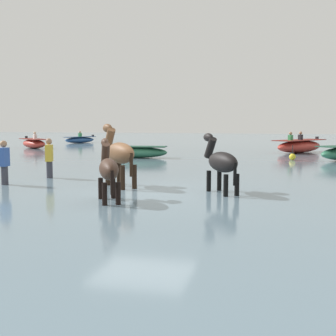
{
  "coord_description": "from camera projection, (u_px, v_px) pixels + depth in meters",
  "views": [
    {
      "loc": [
        3.46,
        -11.2,
        2.21
      ],
      "look_at": [
        0.28,
        1.51,
        0.84
      ],
      "focal_mm": 48.82,
      "sensor_mm": 36.0,
      "label": 1
    }
  ],
  "objects": [
    {
      "name": "ground_plane",
      "position": [
        143.0,
        206.0,
        11.87
      ],
      "size": [
        120.0,
        120.0,
        0.0
      ],
      "primitive_type": "plane",
      "color": "#666051"
    },
    {
      "name": "horse_trailing_dark_bay",
      "position": [
        108.0,
        171.0,
        10.52
      ],
      "size": [
        1.03,
        1.57,
        1.78
      ],
      "color": "#382319",
      "rests_on": "ground"
    },
    {
      "name": "person_wading_close",
      "position": [
        49.0,
        162.0,
        14.84
      ],
      "size": [
        0.28,
        0.36,
        1.63
      ],
      "color": "#383842",
      "rests_on": "ground"
    },
    {
      "name": "person_onlooker_left",
      "position": [
        4.0,
        167.0,
        13.27
      ],
      "size": [
        0.22,
        0.33,
        1.63
      ],
      "color": "#383842",
      "rests_on": "ground"
    },
    {
      "name": "channel_buoy",
      "position": [
        292.0,
        157.0,
        21.54
      ],
      "size": [
        0.31,
        0.31,
        0.71
      ],
      "color": "yellow",
      "rests_on": "water_surface"
    },
    {
      "name": "horse_flank_bay",
      "position": [
        119.0,
        155.0,
        12.85
      ],
      "size": [
        1.59,
        1.63,
        2.11
      ],
      "color": "brown",
      "rests_on": "ground"
    },
    {
      "name": "boat_near_starboard",
      "position": [
        138.0,
        152.0,
        22.91
      ],
      "size": [
        3.04,
        1.32,
        0.58
      ],
      "color": "#337556",
      "rests_on": "water_surface"
    },
    {
      "name": "boat_mid_outer",
      "position": [
        80.0,
        140.0,
        38.06
      ],
      "size": [
        2.18,
        2.83,
        1.0
      ],
      "color": "#28518E",
      "rests_on": "water_surface"
    },
    {
      "name": "boat_mid_channel",
      "position": [
        299.0,
        146.0,
        26.55
      ],
      "size": [
        3.29,
        3.97,
        1.23
      ],
      "color": "#BC382D",
      "rests_on": "water_surface"
    },
    {
      "name": "horse_lead_black",
      "position": [
        221.0,
        164.0,
        11.71
      ],
      "size": [
        1.25,
        1.56,
        1.86
      ],
      "color": "black",
      "rests_on": "ground"
    },
    {
      "name": "water_surface",
      "position": [
        206.0,
        164.0,
        21.5
      ],
      "size": [
        90.0,
        90.0,
        0.34
      ],
      "primitive_type": "cube",
      "color": "slate",
      "rests_on": "ground"
    },
    {
      "name": "boat_far_inshore",
      "position": [
        34.0,
        143.0,
        30.84
      ],
      "size": [
        3.01,
        2.75,
        1.12
      ],
      "color": "#BC382D",
      "rests_on": "water_surface"
    }
  ]
}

